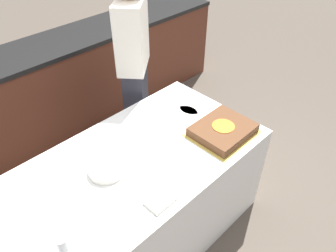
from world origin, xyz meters
The scene contains 10 objects.
ground_plane centered at (0.00, 0.00, 0.00)m, with size 14.00×14.00×0.00m, color brown.
back_counter centered at (0.00, 1.53, 0.46)m, with size 4.40×0.58×0.92m.
dining_table centered at (0.00, 0.00, 0.38)m, with size 1.68×0.90×0.77m.
cake centered at (0.58, -0.23, 0.80)m, with size 0.42×0.36×0.07m.
plate_stack centered at (-0.18, 0.04, 0.79)m, with size 0.21×0.21×0.04m.
wine_glass centered at (-0.64, -0.29, 0.89)m, with size 0.07×0.07×0.19m.
side_plate_near_cake centered at (0.56, 0.10, 0.77)m, with size 0.19×0.19×0.00m.
side_plate_right_edge centered at (0.66, 0.12, 0.77)m, with size 0.19×0.19×0.00m.
utensil_pile centered at (-0.11, -0.34, 0.78)m, with size 0.15×0.11×0.02m.
person_cutting_cake centered at (0.58, 0.67, 0.85)m, with size 0.42×0.40×1.65m.
Camera 1 is at (-0.86, -1.15, 2.19)m, focal length 35.00 mm.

